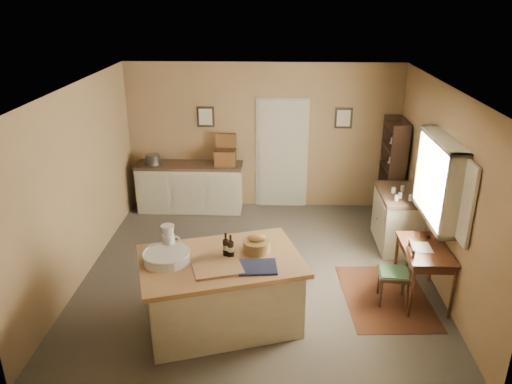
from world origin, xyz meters
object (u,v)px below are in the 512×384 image
(sideboard, at_px, (191,185))
(desk_chair, at_px, (394,274))
(writing_desk, at_px, (425,254))
(right_cabinet, at_px, (397,218))
(shelving_unit, at_px, (395,170))
(work_island, at_px, (221,290))

(sideboard, height_order, desk_chair, sideboard)
(writing_desk, height_order, right_cabinet, right_cabinet)
(shelving_unit, bearing_deg, writing_desk, -93.24)
(right_cabinet, xyz_separation_m, shelving_unit, (0.15, 1.06, 0.45))
(sideboard, height_order, right_cabinet, sideboard)
(work_island, relative_size, sideboard, 1.11)
(sideboard, distance_m, right_cabinet, 3.76)
(sideboard, bearing_deg, right_cabinet, -19.62)
(sideboard, distance_m, shelving_unit, 3.72)
(sideboard, relative_size, shelving_unit, 1.08)
(sideboard, height_order, shelving_unit, shelving_unit)
(writing_desk, relative_size, desk_chair, 1.13)
(writing_desk, xyz_separation_m, shelving_unit, (0.15, 2.62, 0.23))
(writing_desk, xyz_separation_m, right_cabinet, (-0.00, 1.55, -0.21))
(writing_desk, bearing_deg, right_cabinet, 90.01)
(work_island, bearing_deg, desk_chair, -3.44)
(right_cabinet, distance_m, shelving_unit, 1.16)
(work_island, bearing_deg, writing_desk, -3.47)
(desk_chair, distance_m, shelving_unit, 2.81)
(work_island, distance_m, desk_chair, 2.28)
(writing_desk, height_order, shelving_unit, shelving_unit)
(desk_chair, relative_size, right_cabinet, 0.76)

